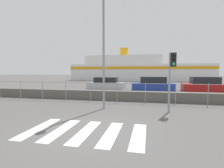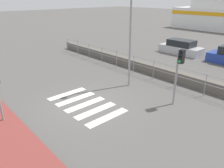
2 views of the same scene
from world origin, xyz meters
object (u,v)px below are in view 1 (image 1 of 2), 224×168
at_px(ferry_boat, 136,70).
at_px(parked_car_silver, 106,84).
at_px(traffic_light_far, 172,69).
at_px(parked_car_blue, 153,85).
at_px(streetlamp, 103,36).
at_px(parked_car_red, 205,85).

bearing_deg(ferry_boat, parked_car_silver, -95.59).
height_order(traffic_light_far, parked_car_silver, traffic_light_far).
height_order(ferry_boat, parked_car_silver, ferry_boat).
bearing_deg(ferry_boat, traffic_light_far, -82.73).
relative_size(traffic_light_far, parked_car_blue, 0.68).
bearing_deg(streetlamp, parked_car_red, 51.74).
distance_m(parked_car_blue, parked_car_red, 5.02).
distance_m(traffic_light_far, parked_car_silver, 11.64).
distance_m(ferry_boat, parked_car_silver, 20.22).
bearing_deg(parked_car_red, parked_car_silver, 180.00).
distance_m(streetlamp, parked_car_blue, 10.90).
relative_size(ferry_boat, parked_car_red, 6.80).
height_order(streetlamp, parked_car_red, streetlamp).
height_order(parked_car_silver, parked_car_blue, parked_car_blue).
bearing_deg(parked_car_blue, parked_car_red, 0.00).
distance_m(parked_car_silver, parked_car_blue, 5.15).
bearing_deg(parked_car_blue, parked_car_silver, 180.00).
distance_m(streetlamp, parked_car_silver, 10.77).
xyz_separation_m(traffic_light_far, parked_car_silver, (-5.79, 9.97, -1.59)).
bearing_deg(traffic_light_far, parked_car_red, 66.28).
height_order(ferry_boat, parked_car_red, ferry_boat).
xyz_separation_m(parked_car_blue, parked_car_red, (5.02, 0.00, 0.01)).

